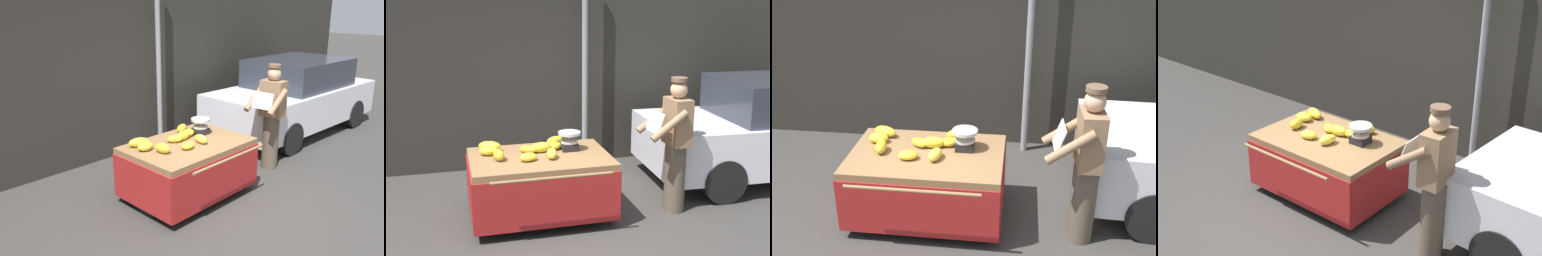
# 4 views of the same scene
# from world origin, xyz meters

# --- Properties ---
(ground_plane) EXTENTS (60.00, 60.00, 0.00)m
(ground_plane) POSITION_xyz_m (0.00, 0.00, 0.00)
(ground_plane) COLOR #383533
(back_wall) EXTENTS (16.00, 0.24, 3.84)m
(back_wall) POSITION_xyz_m (0.00, 2.93, 1.92)
(back_wall) COLOR #2D2B26
(back_wall) RESTS_ON ground
(street_pole) EXTENTS (0.09, 0.09, 3.28)m
(street_pole) POSITION_xyz_m (1.07, 2.58, 1.64)
(street_pole) COLOR gray
(street_pole) RESTS_ON ground
(banana_cart) EXTENTS (1.69, 1.34, 0.80)m
(banana_cart) POSITION_xyz_m (-0.00, 0.78, 0.59)
(banana_cart) COLOR olive
(banana_cart) RESTS_ON ground
(weighing_scale) EXTENTS (0.28, 0.28, 0.24)m
(weighing_scale) POSITION_xyz_m (0.40, 0.93, 0.92)
(weighing_scale) COLOR black
(weighing_scale) RESTS_ON banana_cart
(banana_bunch_0) EXTENTS (0.31, 0.23, 0.12)m
(banana_bunch_0) POSITION_xyz_m (-0.56, 1.15, 0.86)
(banana_bunch_0) COLOR yellow
(banana_bunch_0) RESTS_ON banana_cart
(banana_bunch_1) EXTENTS (0.27, 0.14, 0.13)m
(banana_bunch_1) POSITION_xyz_m (0.05, 0.92, 0.86)
(banana_bunch_1) COLOR yellow
(banana_bunch_1) RESTS_ON banana_cart
(banana_bunch_2) EXTENTS (0.27, 0.25, 0.09)m
(banana_bunch_2) POSITION_xyz_m (0.22, 1.00, 0.84)
(banana_bunch_2) COLOR gold
(banana_bunch_2) RESTS_ON banana_cart
(banana_bunch_3) EXTENTS (0.16, 0.25, 0.12)m
(banana_bunch_3) POSITION_xyz_m (0.12, 0.65, 0.86)
(banana_bunch_3) COLOR yellow
(banana_bunch_3) RESTS_ON banana_cart
(banana_bunch_4) EXTENTS (0.25, 0.22, 0.10)m
(banana_bunch_4) POSITION_xyz_m (-0.11, 0.93, 0.85)
(banana_bunch_4) COLOR gold
(banana_bunch_4) RESTS_ON banana_cart
(banana_bunch_5) EXTENTS (0.28, 0.23, 0.12)m
(banana_bunch_5) POSITION_xyz_m (0.27, 1.18, 0.86)
(banana_bunch_5) COLOR gold
(banana_bunch_5) RESTS_ON banana_cart
(banana_bunch_6) EXTENTS (0.15, 0.24, 0.13)m
(banana_bunch_6) POSITION_xyz_m (-0.49, 0.75, 0.86)
(banana_bunch_6) COLOR gold
(banana_bunch_6) RESTS_ON banana_cart
(banana_bunch_7) EXTENTS (0.24, 0.19, 0.10)m
(banana_bunch_7) POSITION_xyz_m (-0.17, 0.62, 0.85)
(banana_bunch_7) COLOR yellow
(banana_bunch_7) RESTS_ON banana_cart
(banana_bunch_8) EXTENTS (0.23, 0.17, 0.11)m
(banana_bunch_8) POSITION_xyz_m (-0.59, 0.98, 0.85)
(banana_bunch_8) COLOR yellow
(banana_bunch_8) RESTS_ON banana_cart
(vendor_person) EXTENTS (0.59, 0.53, 1.71)m
(vendor_person) POSITION_xyz_m (1.66, 0.55, 0.87)
(vendor_person) COLOR brown
(vendor_person) RESTS_ON ground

